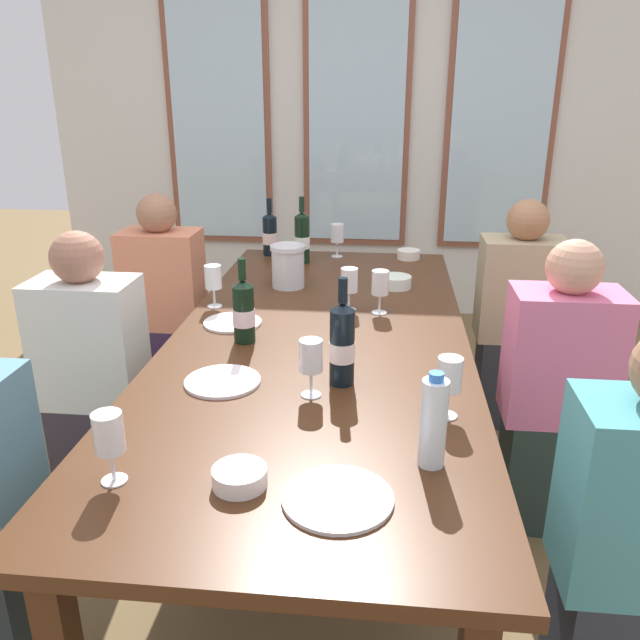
{
  "coord_description": "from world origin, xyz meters",
  "views": [
    {
      "loc": [
        0.23,
        -2.12,
        1.6
      ],
      "look_at": [
        0.0,
        0.04,
        0.79
      ],
      "focal_mm": 35.94,
      "sensor_mm": 36.0,
      "label": 1
    }
  ],
  "objects_px": {
    "metal_pitcher": "(288,266)",
    "wine_bottle_2": "(244,311)",
    "wine_bottle_1": "(270,234)",
    "tasting_bowl_2": "(409,254)",
    "wine_glass_6": "(213,279)",
    "wine_glass_0": "(380,284)",
    "wine_glass_3": "(109,436)",
    "seated_person_0": "(94,382)",
    "wine_glass_2": "(450,376)",
    "seated_person_3": "(638,554)",
    "tasting_bowl_0": "(240,477)",
    "wine_glass_1": "(337,235)",
    "white_plate_1": "(233,323)",
    "wine_glass_5": "(311,357)",
    "wine_bottle_3": "(342,344)",
    "seated_person_5": "(516,322)",
    "tasting_bowl_1": "(396,282)",
    "wine_bottle_0": "(302,237)",
    "water_bottle": "(433,422)",
    "wine_glass_4": "(349,282)",
    "dining_table": "(319,353)",
    "seated_person_4": "(165,310)",
    "white_plate_2": "(338,498)",
    "seated_person_1": "(556,398)",
    "white_plate_0": "(223,381)"
  },
  "relations": [
    {
      "from": "white_plate_1",
      "to": "seated_person_0",
      "type": "height_order",
      "value": "seated_person_0"
    },
    {
      "from": "tasting_bowl_2",
      "to": "wine_glass_6",
      "type": "xyz_separation_m",
      "value": [
        -0.8,
        -0.85,
        0.09
      ]
    },
    {
      "from": "wine_glass_4",
      "to": "seated_person_0",
      "type": "relative_size",
      "value": 0.16
    },
    {
      "from": "white_plate_1",
      "to": "white_plate_2",
      "type": "xyz_separation_m",
      "value": [
        0.48,
        -1.05,
        0.0
      ]
    },
    {
      "from": "tasting_bowl_2",
      "to": "seated_person_4",
      "type": "distance_m",
      "value": 1.27
    },
    {
      "from": "dining_table",
      "to": "wine_glass_1",
      "type": "xyz_separation_m",
      "value": [
        -0.03,
        1.13,
        0.18
      ]
    },
    {
      "from": "wine_bottle_0",
      "to": "wine_glass_0",
      "type": "height_order",
      "value": "wine_bottle_0"
    },
    {
      "from": "wine_glass_1",
      "to": "wine_glass_4",
      "type": "bearing_deg",
      "value": -82.21
    },
    {
      "from": "metal_pitcher",
      "to": "wine_glass_0",
      "type": "distance_m",
      "value": 0.51
    },
    {
      "from": "water_bottle",
      "to": "seated_person_0",
      "type": "distance_m",
      "value": 1.47
    },
    {
      "from": "wine_bottle_1",
      "to": "wine_bottle_3",
      "type": "distance_m",
      "value": 1.58
    },
    {
      "from": "white_plate_1",
      "to": "wine_glass_3",
      "type": "relative_size",
      "value": 1.26
    },
    {
      "from": "white_plate_1",
      "to": "seated_person_1",
      "type": "height_order",
      "value": "seated_person_1"
    },
    {
      "from": "wine_bottle_3",
      "to": "seated_person_0",
      "type": "xyz_separation_m",
      "value": [
        -0.97,
        0.35,
        -0.34
      ]
    },
    {
      "from": "wine_bottle_0",
      "to": "white_plate_1",
      "type": "bearing_deg",
      "value": -99.25
    },
    {
      "from": "tasting_bowl_2",
      "to": "wine_glass_3",
      "type": "distance_m",
      "value": 2.19
    },
    {
      "from": "metal_pitcher",
      "to": "wine_glass_5",
      "type": "relative_size",
      "value": 1.09
    },
    {
      "from": "wine_bottle_1",
      "to": "seated_person_4",
      "type": "distance_m",
      "value": 0.67
    },
    {
      "from": "wine_bottle_3",
      "to": "tasting_bowl_0",
      "type": "relative_size",
      "value": 2.65
    },
    {
      "from": "wine_bottle_1",
      "to": "water_bottle",
      "type": "distance_m",
      "value": 2.06
    },
    {
      "from": "white_plate_0",
      "to": "wine_bottle_3",
      "type": "bearing_deg",
      "value": 5.77
    },
    {
      "from": "wine_glass_6",
      "to": "wine_bottle_3",
      "type": "bearing_deg",
      "value": -49.05
    },
    {
      "from": "wine_glass_3",
      "to": "seated_person_5",
      "type": "distance_m",
      "value": 2.17
    },
    {
      "from": "white_plate_2",
      "to": "wine_glass_1",
      "type": "height_order",
      "value": "wine_glass_1"
    },
    {
      "from": "white_plate_1",
      "to": "wine_glass_6",
      "type": "distance_m",
      "value": 0.25
    },
    {
      "from": "tasting_bowl_0",
      "to": "wine_glass_1",
      "type": "xyz_separation_m",
      "value": [
        0.06,
        2.05,
        0.1
      ]
    },
    {
      "from": "seated_person_0",
      "to": "wine_glass_2",
      "type": "bearing_deg",
      "value": -22.39
    },
    {
      "from": "wine_bottle_1",
      "to": "tasting_bowl_2",
      "type": "height_order",
      "value": "wine_bottle_1"
    },
    {
      "from": "dining_table",
      "to": "wine_bottle_2",
      "type": "xyz_separation_m",
      "value": [
        -0.26,
        -0.07,
        0.18
      ]
    },
    {
      "from": "seated_person_3",
      "to": "seated_person_4",
      "type": "xyz_separation_m",
      "value": [
        -1.72,
        1.6,
        0.0
      ]
    },
    {
      "from": "wine_bottle_1",
      "to": "seated_person_3",
      "type": "distance_m",
      "value": 2.32
    },
    {
      "from": "wine_bottle_0",
      "to": "wine_bottle_3",
      "type": "distance_m",
      "value": 1.4
    },
    {
      "from": "metal_pitcher",
      "to": "wine_bottle_2",
      "type": "xyz_separation_m",
      "value": [
        -0.06,
        -0.66,
        0.02
      ]
    },
    {
      "from": "wine_glass_2",
      "to": "seated_person_3",
      "type": "bearing_deg",
      "value": -28.94
    },
    {
      "from": "dining_table",
      "to": "wine_glass_0",
      "type": "xyz_separation_m",
      "value": [
        0.21,
        0.28,
        0.18
      ]
    },
    {
      "from": "wine_bottle_2",
      "to": "seated_person_5",
      "type": "relative_size",
      "value": 0.27
    },
    {
      "from": "water_bottle",
      "to": "tasting_bowl_2",
      "type": "bearing_deg",
      "value": 90.2
    },
    {
      "from": "white_plate_2",
      "to": "wine_glass_4",
      "type": "height_order",
      "value": "wine_glass_4"
    },
    {
      "from": "white_plate_1",
      "to": "wine_glass_2",
      "type": "bearing_deg",
      "value": -40.57
    },
    {
      "from": "wine_bottle_3",
      "to": "tasting_bowl_1",
      "type": "xyz_separation_m",
      "value": [
        0.17,
        0.99,
        -0.1
      ]
    },
    {
      "from": "wine_glass_6",
      "to": "wine_glass_0",
      "type": "bearing_deg",
      "value": -0.65
    },
    {
      "from": "white_plate_2",
      "to": "tasting_bowl_1",
      "type": "distance_m",
      "value": 1.58
    },
    {
      "from": "wine_bottle_3",
      "to": "seated_person_1",
      "type": "height_order",
      "value": "seated_person_1"
    },
    {
      "from": "wine_glass_4",
      "to": "seated_person_5",
      "type": "height_order",
      "value": "seated_person_5"
    },
    {
      "from": "white_plate_1",
      "to": "seated_person_5",
      "type": "xyz_separation_m",
      "value": [
        1.2,
        0.72,
        -0.22
      ]
    },
    {
      "from": "white_plate_1",
      "to": "wine_glass_5",
      "type": "xyz_separation_m",
      "value": [
        0.37,
        -0.56,
        0.12
      ]
    },
    {
      "from": "tasting_bowl_2",
      "to": "seated_person_0",
      "type": "height_order",
      "value": "seated_person_0"
    },
    {
      "from": "wine_bottle_2",
      "to": "wine_bottle_0",
      "type": "bearing_deg",
      "value": 86.59
    },
    {
      "from": "dining_table",
      "to": "wine_bottle_0",
      "type": "bearing_deg",
      "value": 100.85
    },
    {
      "from": "metal_pitcher",
      "to": "wine_glass_6",
      "type": "distance_m",
      "value": 0.4
    }
  ]
}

